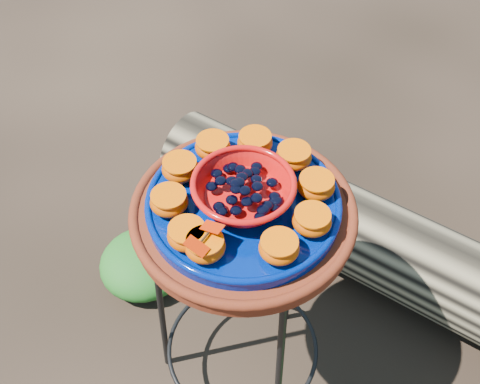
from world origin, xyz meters
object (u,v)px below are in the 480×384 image
Objects in this scene: plant_stand at (243,309)px; driftwood_log at (368,238)px; red_bowl at (243,192)px; terracotta_saucer at (243,215)px; cobalt_plate at (243,205)px.

driftwood_log is (0.08, 0.54, -0.21)m from plant_stand.
plant_stand is at bearing 0.00° from red_bowl.
terracotta_saucer is (0.00, 0.00, 0.37)m from plant_stand.
red_bowl reaches higher than plant_stand.
terracotta_saucer is 0.07m from red_bowl.
red_bowl is (0.00, 0.00, 0.04)m from cobalt_plate.
cobalt_plate reaches higher than driftwood_log.
red_bowl is at bearing -98.65° from driftwood_log.
driftwood_log is at bearing 81.35° from terracotta_saucer.
plant_stand is 0.44m from red_bowl.
red_bowl reaches higher than driftwood_log.
cobalt_plate is (0.00, 0.00, 0.03)m from terracotta_saucer.
terracotta_saucer is 0.30× the size of driftwood_log.
cobalt_plate reaches higher than plant_stand.
red_bowl is at bearing 0.00° from cobalt_plate.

